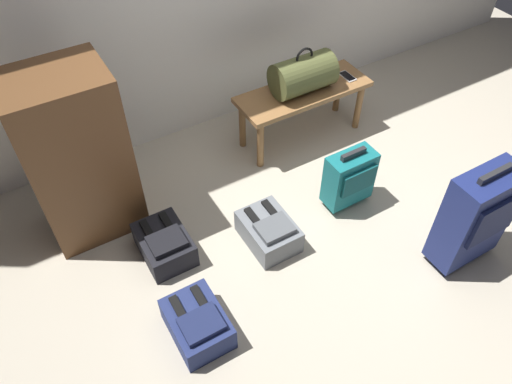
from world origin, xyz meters
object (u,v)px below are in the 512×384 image
Objects in this scene: cell_phone at (347,76)px; suitcase_upright_navy at (476,216)px; suitcase_small_teal at (349,178)px; backpack_dark at (165,244)px; duffel_bag_olive at (303,74)px; backpack_navy at (198,324)px; bench at (303,97)px; side_cabinet at (77,157)px; backpack_grey at (269,231)px.

suitcase_upright_navy is at bearing -97.24° from cell_phone.
suitcase_small_teal reaches higher than backpack_dark.
suitcase_small_teal is (-0.12, -0.75, -0.32)m from duffel_bag_olive.
backpack_dark is 0.59m from backpack_navy.
cell_phone reaches higher than backpack_dark.
bench is 0.91× the size of side_cabinet.
backpack_dark is 0.35× the size of side_cabinet.
duffel_bag_olive is 1.16× the size of backpack_grey.
backpack_grey is 1.22m from side_cabinet.
suitcase_upright_navy is 1.20m from backpack_grey.
backpack_dark is at bearing -163.96° from cell_phone.
duffel_bag_olive is 0.61× the size of suitcase_upright_navy.
bench is 1.82m from backpack_navy.
backpack_grey is at bearing -134.14° from duffel_bag_olive.
suitcase_upright_navy is at bearing -12.11° from backpack_navy.
duffel_bag_olive is 1.16× the size of backpack_navy.
bench reaches higher than backpack_grey.
duffel_bag_olive reaches higher than backpack_navy.
suitcase_small_teal is 1.25m from backpack_dark.
suitcase_small_teal is (-0.51, -0.72, -0.19)m from cell_phone.
side_cabinet reaches higher than suitcase_small_teal.
duffel_bag_olive is 1.16m from backpack_grey.
backpack_navy is at bearing -141.61° from duffel_bag_olive.
backpack_grey is (-0.62, -0.01, -0.15)m from suitcase_small_teal.
bench is 0.38m from cell_phone.
cell_phone is at bearing -4.21° from duffel_bag_olive.
suitcase_small_teal reaches higher than cell_phone.
suitcase_upright_navy is 0.79m from suitcase_small_teal.
suitcase_small_teal is at bearing -10.31° from backpack_dark.
duffel_bag_olive is at bearing 21.41° from backpack_dark.
suitcase_small_teal is (-0.14, -0.75, -0.12)m from bench.
backpack_dark is 1.00× the size of backpack_grey.
backpack_navy is at bearing -95.94° from backpack_dark.
suitcase_upright_navy is at bearing -82.58° from bench.
suitcase_small_teal is 0.64m from backpack_grey.
backpack_grey is 0.35× the size of side_cabinet.
suitcase_small_teal reaches higher than backpack_grey.
side_cabinet is (-0.27, 0.49, 0.46)m from backpack_dark.
cell_phone is 1.83m from backpack_dark.
cell_phone is 0.38× the size of backpack_dark.
backpack_dark is 0.72m from side_cabinet.
bench is 2.63× the size of backpack_dark.
cell_phone is 2.00m from side_cabinet.
backpack_navy is at bearing -148.85° from cell_phone.
backpack_navy is (-1.42, -1.11, -0.27)m from bench.
cell_phone reaches higher than backpack_grey.
duffel_bag_olive is at bearing 98.09° from suitcase_upright_navy.
backpack_dark is (-1.22, 0.22, -0.15)m from suitcase_small_teal.
suitcase_small_teal is 1.21× the size of backpack_navy.
backpack_grey is at bearing -21.49° from backpack_dark.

